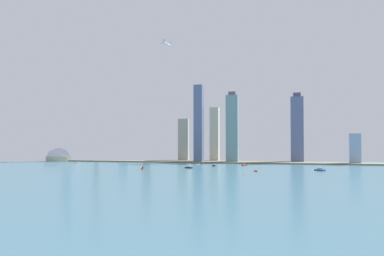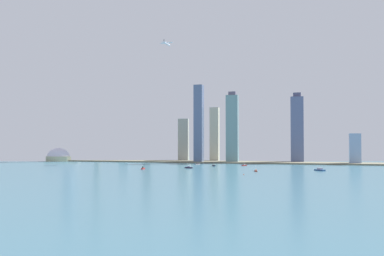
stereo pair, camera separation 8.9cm
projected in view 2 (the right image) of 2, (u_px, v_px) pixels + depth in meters
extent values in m
plane|color=#3C6A7D|center=(97.00, 179.00, 535.56)|extent=(6000.00, 6000.00, 0.00)
cube|color=#767059|center=(189.00, 162.00, 956.69)|extent=(966.94, 68.28, 2.98)
cylinder|color=gray|center=(98.00, 112.00, 1038.34)|extent=(16.61, 16.61, 233.78)
ellipsoid|color=#87AEBD|center=(98.00, 63.00, 1041.88)|extent=(35.90, 35.90, 14.96)
torus|color=gray|center=(98.00, 66.00, 1041.72)|extent=(33.50, 33.50, 2.99)
cone|color=silver|center=(98.00, 39.00, 1043.70)|extent=(8.31, 8.31, 105.72)
cylinder|color=#B7B893|center=(62.00, 158.00, 1029.71)|extent=(83.81, 83.81, 11.52)
ellipsoid|color=silver|center=(62.00, 156.00, 1029.88)|extent=(79.62, 79.62, 60.17)
cube|color=#A3A495|center=(185.00, 140.00, 1005.78)|extent=(23.91, 27.94, 98.45)
cube|color=slate|center=(297.00, 130.00, 933.47)|extent=(27.04, 27.02, 142.29)
cube|color=#514E6C|center=(297.00, 95.00, 935.76)|extent=(16.22, 16.21, 8.99)
cube|color=#8AA5CB|center=(355.00, 149.00, 868.10)|extent=(22.41, 13.17, 62.30)
cube|color=beige|center=(215.00, 135.00, 981.66)|extent=(20.16, 15.36, 123.20)
cube|color=slate|center=(199.00, 124.00, 934.91)|extent=(18.61, 19.78, 168.32)
cube|color=slate|center=(194.00, 152.00, 1048.37)|extent=(21.01, 21.85, 40.22)
cube|color=#90A0B2|center=(125.00, 149.00, 1066.98)|extent=(24.40, 13.99, 56.37)
cylinder|color=#4C4C51|center=(125.00, 135.00, 1068.01)|extent=(1.60, 1.60, 11.77)
cube|color=slate|center=(148.00, 136.00, 1048.79)|extent=(19.60, 12.67, 120.03)
cube|color=gray|center=(232.00, 129.00, 930.03)|extent=(25.58, 18.37, 145.63)
cube|color=slate|center=(232.00, 94.00, 932.34)|extent=(15.35, 11.02, 7.66)
cube|color=slate|center=(70.00, 125.00, 1081.23)|extent=(19.83, 27.60, 173.84)
cube|color=#5C5267|center=(70.00, 88.00, 1084.03)|extent=(11.90, 16.56, 11.36)
cube|color=#A82D2A|center=(244.00, 165.00, 820.70)|extent=(9.62, 11.63, 1.78)
cube|color=#8CA8AF|center=(244.00, 164.00, 820.76)|extent=(5.12, 5.70, 1.68)
cylinder|color=silver|center=(244.00, 162.00, 820.87)|extent=(0.24, 0.24, 6.07)
cube|color=#294D81|center=(320.00, 170.00, 682.01)|extent=(17.36, 18.15, 2.24)
cube|color=#9C93A5|center=(320.00, 169.00, 682.08)|extent=(9.02, 9.23, 2.37)
cylinder|color=silver|center=(320.00, 166.00, 682.18)|extent=(0.24, 0.24, 4.66)
cube|color=#A52B17|center=(256.00, 171.00, 667.09)|extent=(6.42, 12.78, 1.49)
cube|color=beige|center=(256.00, 170.00, 667.14)|extent=(3.60, 5.85, 2.17)
cylinder|color=silver|center=(256.00, 167.00, 667.26)|extent=(0.24, 0.24, 5.80)
cube|color=beige|center=(198.00, 164.00, 865.85)|extent=(9.17, 10.14, 1.24)
cube|color=#372C40|center=(198.00, 164.00, 865.89)|extent=(4.64, 4.97, 1.53)
cube|color=black|center=(189.00, 168.00, 745.62)|extent=(14.37, 6.29, 1.93)
cube|color=#9291AF|center=(189.00, 167.00, 745.68)|extent=(6.48, 3.90, 1.97)
cube|color=black|center=(214.00, 166.00, 804.87)|extent=(7.00, 8.94, 2.29)
cube|color=silver|center=(214.00, 165.00, 804.93)|extent=(3.74, 4.33, 1.93)
cylinder|color=silver|center=(214.00, 163.00, 805.02)|extent=(0.24, 0.24, 3.76)
cube|color=#AD2929|center=(143.00, 169.00, 720.24)|extent=(3.78, 12.01, 2.21)
cube|color=#33423D|center=(143.00, 167.00, 720.31)|extent=(2.45, 5.34, 2.45)
cylinder|color=silver|center=(143.00, 165.00, 720.43)|extent=(0.24, 0.24, 5.38)
cone|color=#E54C19|center=(244.00, 174.00, 600.16)|extent=(1.09, 1.09, 2.27)
cylinder|color=white|center=(166.00, 44.00, 938.75)|extent=(6.22, 32.32, 3.53)
sphere|color=white|center=(169.00, 45.00, 953.87)|extent=(3.53, 3.53, 3.53)
cube|color=white|center=(166.00, 43.00, 938.80)|extent=(29.93, 6.86, 0.50)
cube|color=white|center=(164.00, 42.00, 926.06)|extent=(10.61, 3.93, 0.40)
cube|color=#2D333D|center=(164.00, 40.00, 926.18)|extent=(0.76, 3.10, 5.00)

